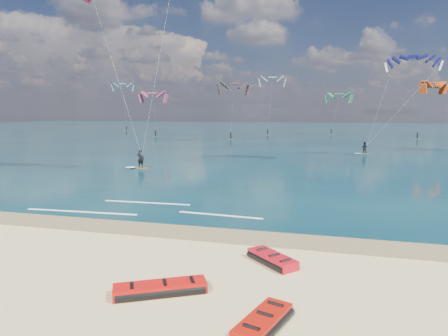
% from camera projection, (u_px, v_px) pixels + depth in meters
% --- Properties ---
extents(ground, '(320.00, 320.00, 0.00)m').
position_uv_depth(ground, '(252.00, 153.00, 55.62)').
color(ground, tan).
rests_on(ground, ground).
extents(wet_sand_strip, '(320.00, 2.40, 0.01)m').
position_uv_depth(wet_sand_strip, '(118.00, 226.00, 20.17)').
color(wet_sand_strip, brown).
rests_on(wet_sand_strip, ground).
extents(sea, '(320.00, 200.00, 0.04)m').
position_uv_depth(sea, '(292.00, 131.00, 116.95)').
color(sea, '#082530').
rests_on(sea, ground).
extents(packed_kite_left, '(3.29, 2.48, 0.41)m').
position_uv_depth(packed_kite_left, '(160.00, 294.00, 12.73)').
color(packed_kite_left, red).
rests_on(packed_kite_left, ground).
extents(packed_kite_mid, '(2.52, 2.47, 0.42)m').
position_uv_depth(packed_kite_mid, '(272.00, 263.00, 15.26)').
color(packed_kite_mid, red).
rests_on(packed_kite_mid, ground).
extents(packed_kite_right, '(1.82, 2.65, 0.41)m').
position_uv_depth(packed_kite_right, '(263.00, 329.00, 10.66)').
color(packed_kite_right, '#B91307').
rests_on(packed_kite_right, ground).
extents(kitesurfer_main, '(10.41, 6.72, 19.98)m').
position_uv_depth(kitesurfer_main, '(135.00, 60.00, 36.47)').
color(kitesurfer_main, gold).
rests_on(kitesurfer_main, sea).
extents(kitesurfer_far, '(10.63, 4.55, 13.78)m').
position_uv_depth(kitesurfer_far, '(389.00, 100.00, 51.44)').
color(kitesurfer_far, yellow).
rests_on(kitesurfer_far, sea).
extents(shoreline_foam, '(13.85, 3.63, 0.01)m').
position_uv_depth(shoreline_foam, '(141.00, 209.00, 23.50)').
color(shoreline_foam, white).
rests_on(shoreline_foam, ground).
extents(distant_kites, '(83.68, 33.84, 13.73)m').
position_uv_depth(distant_kites, '(246.00, 111.00, 92.75)').
color(distant_kites, '#BE385A').
rests_on(distant_kites, ground).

